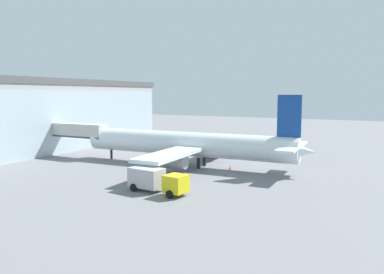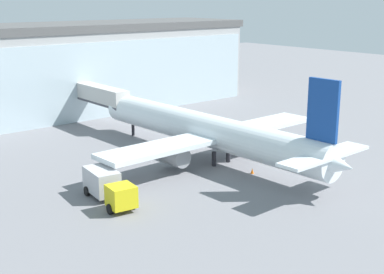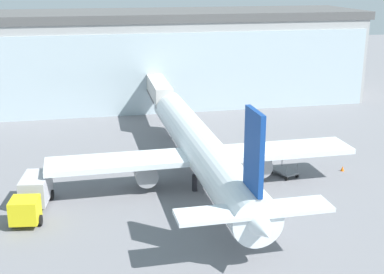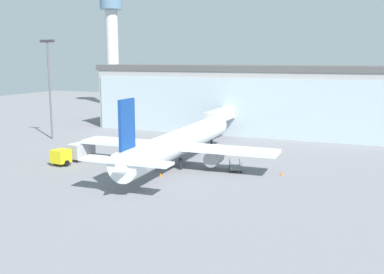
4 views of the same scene
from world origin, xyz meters
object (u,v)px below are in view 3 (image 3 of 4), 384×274
Objects in this scene: safety_cone_nose at (220,207)px; safety_cone_wingtip at (342,168)px; airplane at (201,149)px; baggage_cart at (284,171)px; jet_bridge at (158,90)px; catering_truck at (33,195)px.

safety_cone_nose is 1.00× the size of safety_cone_wingtip.
airplane reaches higher than safety_cone_nose.
jet_bridge is at bearing -178.61° from baggage_cart.
catering_truck reaches higher than safety_cone_wingtip.
safety_cone_wingtip is at bearing -143.85° from jet_bridge.
safety_cone_wingtip is at bearing 25.56° from safety_cone_nose.
airplane reaches higher than jet_bridge.
safety_cone_nose and safety_cone_wingtip have the same top height.
jet_bridge is at bearing 158.43° from catering_truck.
airplane is 11.86× the size of baggage_cart.
airplane reaches higher than safety_cone_wingtip.
baggage_cart reaches higher than safety_cone_wingtip.
airplane reaches higher than catering_truck.
safety_cone_wingtip is (16.42, -22.09, -4.22)m from jet_bridge.
safety_cone_nose is at bearing 86.97° from catering_truck.
catering_truck reaches higher than safety_cone_nose.
airplane is at bearing -176.76° from jet_bridge.
airplane is 15.28m from safety_cone_wingtip.
jet_bridge is 22.50m from airplane.
safety_cone_nose is at bearing -154.44° from safety_cone_wingtip.
catering_truck is 2.34× the size of baggage_cart.
jet_bridge reaches higher than baggage_cart.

